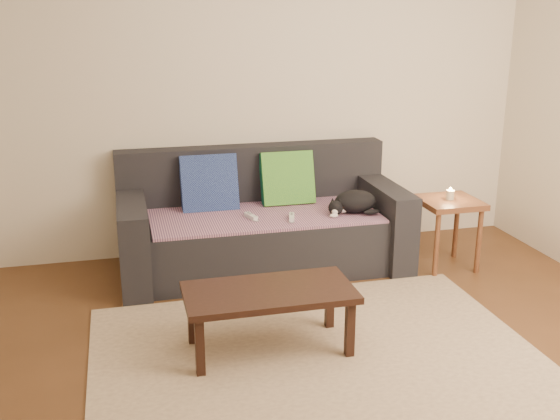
{
  "coord_description": "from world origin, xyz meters",
  "views": [
    {
      "loc": [
        -1.0,
        -3.0,
        1.88
      ],
      "look_at": [
        0.05,
        1.2,
        0.55
      ],
      "focal_mm": 42.0,
      "sensor_mm": 36.0,
      "label": 1
    }
  ],
  "objects": [
    {
      "name": "ground",
      "position": [
        0.0,
        0.0,
        0.0
      ],
      "size": [
        4.5,
        4.5,
        0.0
      ],
      "primitive_type": "plane",
      "color": "brown",
      "rests_on": "ground"
    },
    {
      "name": "back_wall",
      "position": [
        0.0,
        2.0,
        1.3
      ],
      "size": [
        4.5,
        0.04,
        2.6
      ],
      "primitive_type": "cube",
      "color": "beige",
      "rests_on": "ground"
    },
    {
      "name": "sofa",
      "position": [
        0.0,
        1.57,
        0.31
      ],
      "size": [
        2.1,
        0.94,
        0.87
      ],
      "color": "#232328",
      "rests_on": "ground"
    },
    {
      "name": "throw_blanket",
      "position": [
        0.0,
        1.48,
        0.43
      ],
      "size": [
        1.66,
        0.74,
        0.02
      ],
      "primitive_type": "cube",
      "color": "#482D54",
      "rests_on": "sofa"
    },
    {
      "name": "cushion_navy",
      "position": [
        -0.36,
        1.74,
        0.63
      ],
      "size": [
        0.42,
        0.22,
        0.44
      ],
      "primitive_type": "cube",
      "rotation": [
        -0.28,
        0.0,
        0.0
      ],
      "color": "navy",
      "rests_on": "throw_blanket"
    },
    {
      "name": "cushion_green",
      "position": [
        0.24,
        1.74,
        0.63
      ],
      "size": [
        0.41,
        0.22,
        0.42
      ],
      "primitive_type": "cube",
      "rotation": [
        -0.3,
        0.0,
        0.0
      ],
      "color": "#0C4F32",
      "rests_on": "throw_blanket"
    },
    {
      "name": "cat",
      "position": [
        0.65,
        1.36,
        0.52
      ],
      "size": [
        0.42,
        0.33,
        0.17
      ],
      "rotation": [
        0.0,
        0.0,
        -0.37
      ],
      "color": "black",
      "rests_on": "throw_blanket"
    },
    {
      "name": "wii_remote_a",
      "position": [
        -0.12,
        1.4,
        0.46
      ],
      "size": [
        0.08,
        0.15,
        0.03
      ],
      "primitive_type": "cube",
      "rotation": [
        0.0,
        0.0,
        1.85
      ],
      "color": "white",
      "rests_on": "throw_blanket"
    },
    {
      "name": "wii_remote_b",
      "position": [
        0.16,
        1.31,
        0.46
      ],
      "size": [
        0.07,
        0.15,
        0.03
      ],
      "primitive_type": "cube",
      "rotation": [
        0.0,
        0.0,
        1.31
      ],
      "color": "white",
      "rests_on": "throw_blanket"
    },
    {
      "name": "side_table",
      "position": [
        1.35,
        1.21,
        0.44
      ],
      "size": [
        0.43,
        0.43,
        0.53
      ],
      "color": "brown",
      "rests_on": "ground"
    },
    {
      "name": "candle",
      "position": [
        1.35,
        1.21,
        0.57
      ],
      "size": [
        0.06,
        0.06,
        0.09
      ],
      "color": "beige",
      "rests_on": "side_table"
    },
    {
      "name": "rug",
      "position": [
        0.0,
        0.15,
        0.01
      ],
      "size": [
        2.5,
        1.8,
        0.01
      ],
      "primitive_type": "cube",
      "color": "tan",
      "rests_on": "ground"
    },
    {
      "name": "coffee_table",
      "position": [
        -0.24,
        0.28,
        0.33
      ],
      "size": [
        0.95,
        0.48,
        0.38
      ],
      "color": "black",
      "rests_on": "rug"
    }
  ]
}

